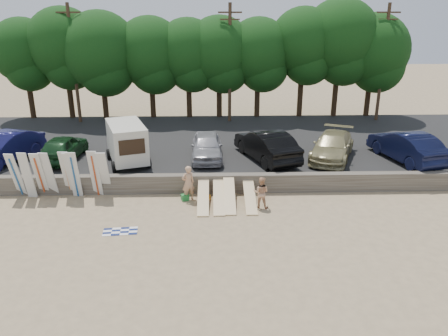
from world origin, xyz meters
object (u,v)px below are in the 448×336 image
(car_5, at_px, (406,146))
(beachgoer_b, at_px, (261,192))
(car_4, at_px, (332,146))
(car_3, at_px, (266,145))
(box_trailer, at_px, (127,141))
(car_1, at_px, (63,147))
(beachgoer_a, at_px, (188,183))
(cooler, at_px, (185,197))
(car_2, at_px, (207,146))
(car_0, at_px, (4,148))

(car_5, relative_size, beachgoer_b, 3.42)
(beachgoer_b, bearing_deg, car_4, -116.86)
(car_4, bearing_deg, car_3, -155.03)
(box_trailer, height_order, car_5, box_trailer)
(box_trailer, bearing_deg, car_5, -19.03)
(car_1, xyz_separation_m, car_4, (16.13, -0.20, 0.00))
(box_trailer, relative_size, car_5, 0.76)
(beachgoer_a, bearing_deg, car_4, -176.44)
(car_3, distance_m, car_4, 4.02)
(car_3, distance_m, cooler, 6.47)
(box_trailer, relative_size, cooler, 10.87)
(car_3, relative_size, cooler, 14.42)
(car_1, bearing_deg, box_trailer, 173.13)
(beachgoer_a, bearing_deg, beachgoer_b, 140.70)
(car_2, height_order, cooler, car_2)
(beachgoer_b, bearing_deg, beachgoer_a, -0.34)
(box_trailer, distance_m, cooler, 5.53)
(car_1, distance_m, car_3, 12.12)
(box_trailer, bearing_deg, car_2, -9.88)
(car_1, bearing_deg, beachgoer_a, 153.49)
(car_3, bearing_deg, car_4, 161.72)
(box_trailer, bearing_deg, car_4, -16.42)
(car_5, height_order, cooler, car_5)
(car_2, bearing_deg, box_trailer, -171.75)
(car_5, bearing_deg, car_4, -21.06)
(car_1, xyz_separation_m, car_5, (20.38, -0.75, 0.13))
(car_3, bearing_deg, beachgoer_a, 23.08)
(car_3, distance_m, beachgoer_b, 5.36)
(box_trailer, xyz_separation_m, beachgoer_b, (7.30, -4.79, -1.24))
(car_5, bearing_deg, beachgoer_b, 14.12)
(car_1, bearing_deg, car_4, -176.52)
(box_trailer, distance_m, beachgoer_a, 5.40)
(car_2, distance_m, car_5, 11.84)
(box_trailer, bearing_deg, car_1, 149.82)
(box_trailer, distance_m, car_2, 4.70)
(car_3, bearing_deg, cooler, 22.38)
(beachgoer_a, bearing_deg, car_1, -54.28)
(car_0, xyz_separation_m, beachgoer_a, (10.98, -4.20, -0.64))
(car_2, distance_m, beachgoer_a, 4.64)
(car_1, xyz_separation_m, car_2, (8.56, -0.03, 0.01))
(car_0, xyz_separation_m, cooler, (10.80, -4.26, -1.40))
(car_1, distance_m, car_5, 20.39)
(car_1, relative_size, car_3, 0.82)
(cooler, bearing_deg, beachgoer_b, -33.95)
(car_0, relative_size, car_5, 0.96)
(car_1, relative_size, cooler, 11.75)
(cooler, bearing_deg, car_5, -3.18)
(car_4, bearing_deg, cooler, -129.99)
(car_2, distance_m, beachgoer_b, 6.20)
(car_0, relative_size, beachgoer_a, 2.84)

